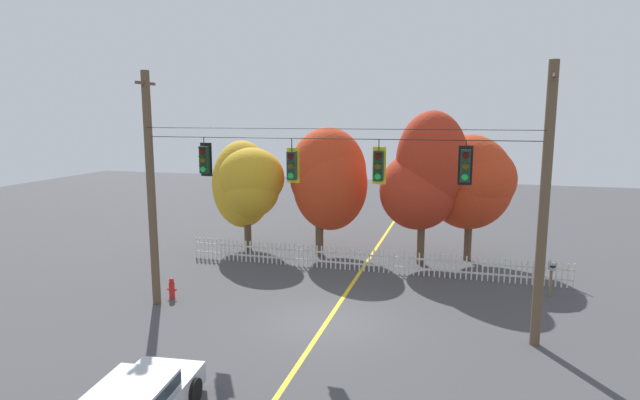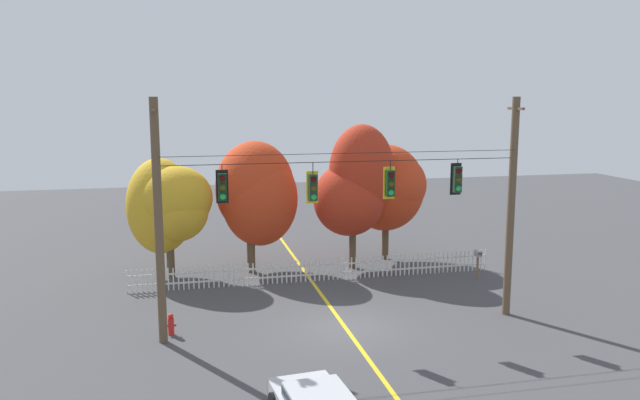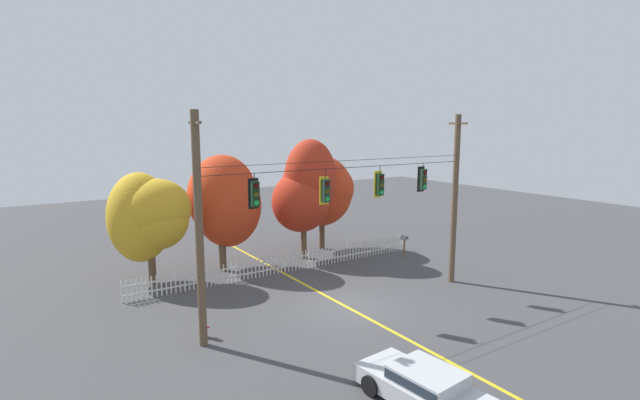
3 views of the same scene
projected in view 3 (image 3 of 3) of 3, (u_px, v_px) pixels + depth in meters
ground at (348, 308)px, 21.19m from camera, size 80.00×80.00×0.00m
lane_centerline_stripe at (348, 308)px, 21.19m from camera, size 0.16×36.00×0.01m
signal_support_span at (349, 212)px, 20.51m from camera, size 13.61×1.10×8.59m
traffic_signal_eastbound_side at (255, 194)px, 17.95m from camera, size 0.43×0.38×1.38m
traffic_signal_northbound_secondary at (326, 191)px, 19.71m from camera, size 0.43×0.38×1.50m
traffic_signal_westbound_side at (380, 184)px, 21.27m from camera, size 0.43×0.38×1.44m
traffic_signal_southbound_primary at (423, 179)px, 22.69m from camera, size 0.43×0.38×1.38m
white_picket_fence at (287, 263)px, 26.30m from camera, size 17.27×0.06×1.04m
autumn_maple_near_fence at (150, 215)px, 23.96m from camera, size 4.04×3.59×5.74m
autumn_maple_mid at (225, 201)px, 26.59m from camera, size 4.03×3.86×6.45m
autumn_oak_far_east at (305, 190)px, 28.53m from camera, size 4.02×3.26×7.26m
autumn_maple_far_west at (322, 190)px, 30.71m from camera, size 4.29×3.92×6.14m
parked_car at (424, 386)px, 13.74m from camera, size 2.22×4.22×1.15m
fire_hydrant at (204, 327)px, 18.21m from camera, size 0.38×0.22×0.82m
roadside_mailbox at (404, 239)px, 29.16m from camera, size 0.25×0.44×1.42m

